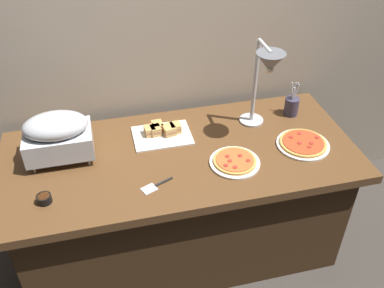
{
  "coord_description": "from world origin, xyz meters",
  "views": [
    {
      "loc": [
        -0.36,
        -1.75,
        2.18
      ],
      "look_at": [
        0.06,
        0.0,
        0.81
      ],
      "focal_mm": 39.85,
      "sensor_mm": 36.0,
      "label": 1
    }
  ],
  "objects_px": {
    "pizza_plate_front": "(235,162)",
    "serving_spatula": "(156,185)",
    "sandwich_platter": "(162,132)",
    "chafing_dish": "(57,135)",
    "heat_lamp": "(267,70)",
    "utensil_holder": "(291,106)",
    "sauce_cup_near": "(44,199)",
    "pizza_plate_center": "(303,144)"
  },
  "relations": [
    {
      "from": "pizza_plate_center",
      "to": "sandwich_platter",
      "type": "relative_size",
      "value": 0.89
    },
    {
      "from": "pizza_plate_front",
      "to": "serving_spatula",
      "type": "bearing_deg",
      "value": -170.29
    },
    {
      "from": "sauce_cup_near",
      "to": "utensil_holder",
      "type": "relative_size",
      "value": 0.32
    },
    {
      "from": "pizza_plate_center",
      "to": "sandwich_platter",
      "type": "bearing_deg",
      "value": 159.16
    },
    {
      "from": "chafing_dish",
      "to": "sauce_cup_near",
      "type": "bearing_deg",
      "value": -104.2
    },
    {
      "from": "heat_lamp",
      "to": "sauce_cup_near",
      "type": "relative_size",
      "value": 7.55
    },
    {
      "from": "sandwich_platter",
      "to": "serving_spatula",
      "type": "xyz_separation_m",
      "value": [
        -0.1,
        -0.41,
        -0.02
      ]
    },
    {
      "from": "pizza_plate_front",
      "to": "utensil_holder",
      "type": "bearing_deg",
      "value": 37.66
    },
    {
      "from": "sandwich_platter",
      "to": "sauce_cup_near",
      "type": "height_order",
      "value": "sandwich_platter"
    },
    {
      "from": "chafing_dish",
      "to": "pizza_plate_center",
      "type": "bearing_deg",
      "value": -9.02
    },
    {
      "from": "sauce_cup_near",
      "to": "serving_spatula",
      "type": "bearing_deg",
      "value": -1.61
    },
    {
      "from": "sauce_cup_near",
      "to": "utensil_holder",
      "type": "height_order",
      "value": "utensil_holder"
    },
    {
      "from": "pizza_plate_front",
      "to": "sandwich_platter",
      "type": "xyz_separation_m",
      "value": [
        -0.32,
        0.34,
        0.01
      ]
    },
    {
      "from": "heat_lamp",
      "to": "sauce_cup_near",
      "type": "height_order",
      "value": "heat_lamp"
    },
    {
      "from": "heat_lamp",
      "to": "utensil_holder",
      "type": "relative_size",
      "value": 2.38
    },
    {
      "from": "heat_lamp",
      "to": "pizza_plate_front",
      "type": "height_order",
      "value": "heat_lamp"
    },
    {
      "from": "pizza_plate_front",
      "to": "pizza_plate_center",
      "type": "xyz_separation_m",
      "value": [
        0.41,
        0.06,
        0.0
      ]
    },
    {
      "from": "chafing_dish",
      "to": "serving_spatula",
      "type": "xyz_separation_m",
      "value": [
        0.44,
        -0.33,
        -0.15
      ]
    },
    {
      "from": "pizza_plate_front",
      "to": "sandwich_platter",
      "type": "distance_m",
      "value": 0.46
    },
    {
      "from": "heat_lamp",
      "to": "pizza_plate_front",
      "type": "relative_size",
      "value": 1.98
    },
    {
      "from": "sauce_cup_near",
      "to": "serving_spatula",
      "type": "height_order",
      "value": "sauce_cup_near"
    },
    {
      "from": "chafing_dish",
      "to": "pizza_plate_front",
      "type": "bearing_deg",
      "value": -16.72
    },
    {
      "from": "pizza_plate_front",
      "to": "utensil_holder",
      "type": "distance_m",
      "value": 0.6
    },
    {
      "from": "chafing_dish",
      "to": "pizza_plate_front",
      "type": "distance_m",
      "value": 0.92
    },
    {
      "from": "pizza_plate_front",
      "to": "utensil_holder",
      "type": "xyz_separation_m",
      "value": [
        0.47,
        0.37,
        0.05
      ]
    },
    {
      "from": "sandwich_platter",
      "to": "serving_spatula",
      "type": "bearing_deg",
      "value": -104.31
    },
    {
      "from": "utensil_holder",
      "to": "chafing_dish",
      "type": "bearing_deg",
      "value": -175.55
    },
    {
      "from": "sandwich_platter",
      "to": "utensil_holder",
      "type": "height_order",
      "value": "utensil_holder"
    },
    {
      "from": "chafing_dish",
      "to": "pizza_plate_front",
      "type": "xyz_separation_m",
      "value": [
        0.87,
        -0.26,
        -0.14
      ]
    },
    {
      "from": "chafing_dish",
      "to": "utensil_holder",
      "type": "distance_m",
      "value": 1.35
    },
    {
      "from": "sauce_cup_near",
      "to": "serving_spatula",
      "type": "distance_m",
      "value": 0.52
    },
    {
      "from": "pizza_plate_center",
      "to": "sandwich_platter",
      "type": "distance_m",
      "value": 0.78
    },
    {
      "from": "sandwich_platter",
      "to": "utensil_holder",
      "type": "bearing_deg",
      "value": 2.12
    },
    {
      "from": "chafing_dish",
      "to": "heat_lamp",
      "type": "bearing_deg",
      "value": -2.18
    },
    {
      "from": "sandwich_platter",
      "to": "chafing_dish",
      "type": "bearing_deg",
      "value": -172.19
    },
    {
      "from": "pizza_plate_front",
      "to": "pizza_plate_center",
      "type": "height_order",
      "value": "same"
    },
    {
      "from": "sandwich_platter",
      "to": "heat_lamp",
      "type": "bearing_deg",
      "value": -12.2
    },
    {
      "from": "pizza_plate_center",
      "to": "sauce_cup_near",
      "type": "relative_size",
      "value": 4.17
    },
    {
      "from": "sauce_cup_near",
      "to": "utensil_holder",
      "type": "bearing_deg",
      "value": 16.57
    },
    {
      "from": "heat_lamp",
      "to": "sandwich_platter",
      "type": "distance_m",
      "value": 0.67
    },
    {
      "from": "heat_lamp",
      "to": "utensil_holder",
      "type": "distance_m",
      "value": 0.45
    },
    {
      "from": "serving_spatula",
      "to": "chafing_dish",
      "type": "bearing_deg",
      "value": 143.06
    }
  ]
}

